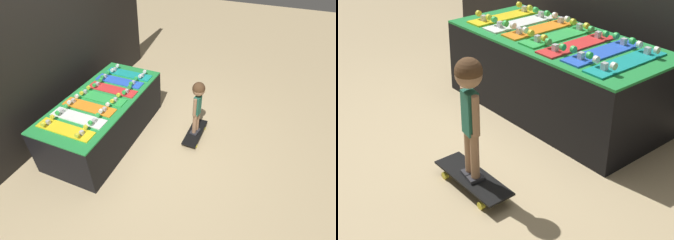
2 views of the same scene
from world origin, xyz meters
The scene contains 12 objects.
ground_plane centered at (0.00, 0.00, 0.00)m, with size 16.00×16.00×0.00m, color tan.
back_wall centered at (0.00, 1.29, 1.37)m, with size 4.96×0.10×2.75m.
display_rack centered at (0.00, 0.51, 0.34)m, with size 1.93×0.89×0.67m.
skateboard_yellow_on_rack centered at (-0.72, 0.52, 0.69)m, with size 0.18×0.73×0.09m.
skateboard_white_on_rack centered at (-0.48, 0.52, 0.69)m, with size 0.18×0.73×0.09m.
skateboard_orange_on_rack centered at (-0.24, 0.53, 0.69)m, with size 0.18×0.73×0.09m.
skateboard_green_on_rack centered at (0.00, 0.52, 0.69)m, with size 0.18×0.73×0.09m.
skateboard_red_on_rack centered at (0.24, 0.48, 0.69)m, with size 0.18×0.73×0.09m.
skateboard_blue_on_rack centered at (0.48, 0.51, 0.69)m, with size 0.18×0.73×0.09m.
skateboard_teal_on_rack centered at (0.72, 0.48, 0.69)m, with size 0.18×0.73×0.09m.
skateboard_on_floor centered at (0.48, -0.72, 0.07)m, with size 0.64×0.21×0.09m.
child centered at (0.48, -0.72, 0.68)m, with size 0.20×0.17×0.85m.
Camera 1 is at (-2.37, -1.47, 2.70)m, focal length 28.00 mm.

